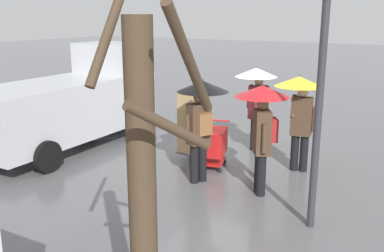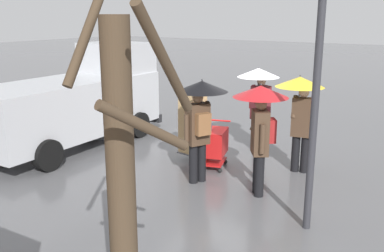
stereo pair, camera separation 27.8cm
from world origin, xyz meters
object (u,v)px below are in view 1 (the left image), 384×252
object	(u,v)px
bare_tree_near	(144,208)
street_lamp	(321,83)
pedestrian_pink_side	(257,89)
pedestrian_white_side	(262,114)
shopping_cart_vendor	(213,143)
pedestrian_black_side	(300,101)
cargo_van_parked_right	(73,101)
pedestrian_far_side	(201,108)
hand_dolly_boxes	(192,123)

from	to	relation	value
bare_tree_near	street_lamp	bearing A→B (deg)	-94.92
pedestrian_pink_side	pedestrian_white_side	world-z (taller)	same
shopping_cart_vendor	pedestrian_pink_side	bearing A→B (deg)	-99.10
shopping_cart_vendor	pedestrian_white_side	xyz separation A→B (m)	(-1.47, 0.80, 1.00)
pedestrian_black_side	street_lamp	bearing A→B (deg)	113.33
cargo_van_parked_right	street_lamp	world-z (taller)	street_lamp
pedestrian_far_side	hand_dolly_boxes	bearing A→B (deg)	-50.84
hand_dolly_boxes	street_lamp	xyz separation A→B (m)	(-3.42, 1.85, 1.46)
shopping_cart_vendor	pedestrian_pink_side	world-z (taller)	pedestrian_pink_side
cargo_van_parked_right	bare_tree_near	distance (m)	8.32
cargo_van_parked_right	pedestrian_pink_side	size ratio (longest dim) A/B	2.51
pedestrian_far_side	street_lamp	xyz separation A→B (m)	(-2.55, 0.78, 0.80)
pedestrian_white_side	pedestrian_far_side	world-z (taller)	same
pedestrian_white_side	street_lamp	world-z (taller)	street_lamp
shopping_cart_vendor	pedestrian_white_side	bearing A→B (deg)	151.35
hand_dolly_boxes	pedestrian_white_side	distance (m)	2.45
pedestrian_white_side	street_lamp	distance (m)	1.74
cargo_van_parked_right	pedestrian_white_side	bearing A→B (deg)	175.34
hand_dolly_boxes	pedestrian_pink_side	distance (m)	1.94
shopping_cart_vendor	pedestrian_white_side	world-z (taller)	pedestrian_white_side
pedestrian_pink_side	pedestrian_white_side	xyz separation A→B (m)	(-1.20, 2.53, 0.00)
hand_dolly_boxes	pedestrian_far_side	size ratio (longest dim) A/B	0.77
pedestrian_pink_side	bare_tree_near	world-z (taller)	bare_tree_near
pedestrian_black_side	bare_tree_near	size ratio (longest dim) A/B	0.57
cargo_van_parked_right	pedestrian_pink_side	world-z (taller)	cargo_van_parked_right
cargo_van_parked_right	hand_dolly_boxes	distance (m)	3.38
pedestrian_white_side	shopping_cart_vendor	bearing A→B (deg)	-28.65
pedestrian_pink_side	pedestrian_far_side	distance (m)	2.63
hand_dolly_boxes	bare_tree_near	distance (m)	6.63
pedestrian_black_side	bare_tree_near	xyz separation A→B (m)	(-0.73, 6.43, 0.24)
shopping_cart_vendor	pedestrian_far_side	xyz separation A→B (m)	(-0.20, 0.90, 1.00)
pedestrian_far_side	street_lamp	world-z (taller)	street_lamp
hand_dolly_boxes	pedestrian_pink_side	world-z (taller)	pedestrian_pink_side
pedestrian_far_side	pedestrian_pink_side	bearing A→B (deg)	-91.69
cargo_van_parked_right	bare_tree_near	bearing A→B (deg)	140.53
pedestrian_pink_side	pedestrian_black_side	distance (m)	1.68
pedestrian_black_side	cargo_van_parked_right	bearing A→B (deg)	11.51
bare_tree_near	pedestrian_black_side	bearing A→B (deg)	-83.54
cargo_van_parked_right	street_lamp	xyz separation A→B (m)	(-6.74, 1.32, 1.19)
hand_dolly_boxes	pedestrian_far_side	xyz separation A→B (m)	(-0.87, 1.07, 0.66)
shopping_cart_vendor	bare_tree_near	world-z (taller)	bare_tree_near
shopping_cart_vendor	hand_dolly_boxes	size ratio (longest dim) A/B	0.63
pedestrian_white_side	bare_tree_near	distance (m)	4.92
shopping_cart_vendor	pedestrian_pink_side	xyz separation A→B (m)	(-0.28, -1.73, 1.00)
hand_dolly_boxes	pedestrian_black_side	world-z (taller)	pedestrian_black_side
shopping_cart_vendor	pedestrian_far_side	world-z (taller)	pedestrian_far_side
hand_dolly_boxes	pedestrian_white_side	bearing A→B (deg)	155.65
pedestrian_white_side	street_lamp	xyz separation A→B (m)	(-1.28, 0.88, 0.80)
pedestrian_black_side	bare_tree_near	bearing A→B (deg)	96.46
pedestrian_black_side	pedestrian_white_side	bearing A→B (deg)	82.65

